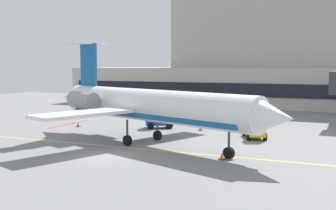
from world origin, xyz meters
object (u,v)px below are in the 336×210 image
at_px(baggage_tug, 157,120).
at_px(belt_loader, 255,130).
at_px(fuel_tank, 163,104).
at_px(regional_jet, 147,105).

height_order(baggage_tug, belt_loader, baggage_tug).
distance_m(belt_loader, fuel_tank, 23.52).
height_order(baggage_tug, fuel_tank, fuel_tank).
bearing_deg(regional_jet, fuel_tank, 110.58).
xyz_separation_m(regional_jet, belt_loader, (8.53, 6.29, -2.63)).
distance_m(regional_jet, fuel_tank, 24.16).
xyz_separation_m(baggage_tug, fuel_tank, (-5.31, 13.57, 0.51)).
bearing_deg(fuel_tank, belt_loader, -43.71).
bearing_deg(belt_loader, fuel_tank, 136.29).
xyz_separation_m(belt_loader, fuel_tank, (-16.99, 16.24, 0.55)).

